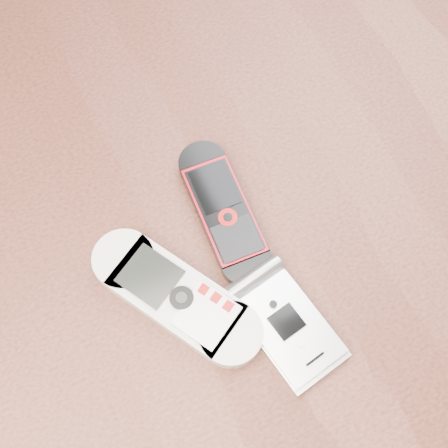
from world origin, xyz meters
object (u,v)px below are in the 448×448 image
motorola_razr (288,327)px  nokia_white (176,296)px  nokia_black_red (224,212)px  table (219,270)px

motorola_razr → nokia_white: bearing=129.0°
motorola_razr → nokia_black_red: bearing=81.5°
table → nokia_white: bearing=-145.4°
table → nokia_white: size_ratio=7.94×
table → motorola_razr: bearing=-82.7°
table → nokia_black_red: nokia_black_red is taller
table → motorola_razr: 0.15m
nokia_white → motorola_razr: size_ratio=1.50×
nokia_black_red → motorola_razr: 0.11m
table → nokia_black_red: 0.11m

